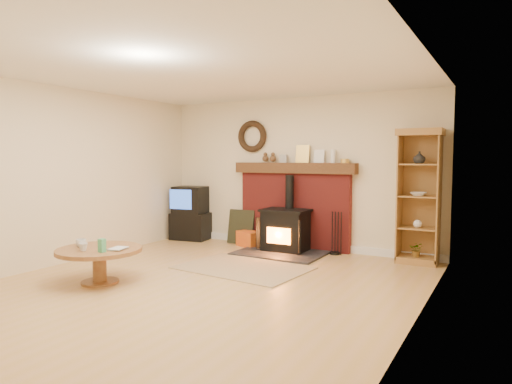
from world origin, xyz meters
The scene contains 11 objects.
ground centered at (0.00, 0.00, 0.00)m, with size 5.50×5.50×0.00m, color tan.
room_shell centered at (-0.02, 0.09, 1.72)m, with size 5.02×5.52×2.61m.
chimney_breast centered at (0.00, 2.67, 0.80)m, with size 2.20×0.22×1.78m.
wood_stove centered at (0.01, 2.27, 0.35)m, with size 1.40×1.00×1.27m.
area_rug centered at (-0.02, 0.98, 0.01)m, with size 1.76×1.21×0.01m, color brown.
tv_unit centered at (-2.09, 2.47, 0.49)m, with size 0.76×0.58×1.02m.
curio_cabinet centered at (2.08, 2.55, 0.99)m, with size 0.64×0.46×1.99m.
firelog_box centered at (-0.74, 2.40, 0.13)m, with size 0.43×0.27×0.27m, color orange.
leaning_painting centered at (-1.01, 2.55, 0.31)m, with size 0.52×0.03×0.62m, color black.
fire_tools centered at (0.82, 2.50, 0.16)m, with size 0.19×0.16×0.70m.
coffee_table centered at (-1.19, -0.56, 0.36)m, with size 1.04×1.04×0.60m.
Camera 1 is at (3.25, -4.49, 1.57)m, focal length 32.00 mm.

